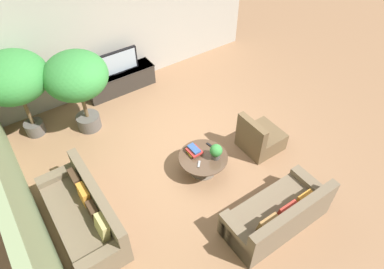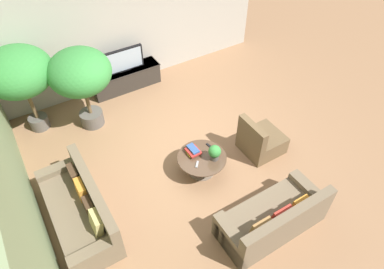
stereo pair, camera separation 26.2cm
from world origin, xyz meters
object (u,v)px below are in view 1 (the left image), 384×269
Objects in this scene: media_console at (121,81)px; potted_palm_corner at (77,78)px; television at (117,62)px; coffee_table at (203,161)px; potted_palm_tall at (13,79)px; armchair_wicker at (260,138)px; couch_near_entry at (278,215)px; couch_by_wall at (84,215)px; potted_plant_tabletop at (216,151)px.

media_console is 1.85m from potted_palm_corner.
potted_palm_corner is at bearing -144.99° from television.
coffee_table is 0.48× the size of potted_palm_tall.
coffee_table is at bearing 83.71° from armchair_wicker.
armchair_wicker reaches higher than couch_near_entry.
potted_palm_tall is at bearing -179.20° from couch_by_wall.
coffee_table is 0.51× the size of potted_palm_corner.
coffee_table is (0.13, -3.38, 0.02)m from media_console.
couch_near_entry reaches higher than potted_plant_tabletop.
potted_palm_corner is 5.86× the size of potted_plant_tabletop.
coffee_table is 3.05m from potted_palm_corner.
couch_by_wall is 2.77m from potted_palm_corner.
couch_by_wall is at bearing -89.20° from potted_palm_tall.
media_console is at bearing 35.06° from potted_palm_corner.
couch_near_entry is at bearing -68.04° from potted_palm_corner.
couch_near_entry is 0.99× the size of potted_palm_corner.
media_console is 3.93m from couch_by_wall.
potted_plant_tabletop is (-1.18, -0.00, 0.32)m from armchair_wicker.
potted_palm_tall is 4.20m from potted_plant_tabletop.
media_console is 0.94× the size of potted_palm_corner.
coffee_table is at bearing 86.20° from couch_by_wall.
potted_palm_corner is 3.17m from potted_plant_tabletop.
coffee_table is 0.46× the size of couch_by_wall.
potted_palm_corner is (-1.23, -0.87, 1.07)m from media_console.
couch_near_entry is at bearing 55.59° from couch_by_wall.
coffee_table is 0.51× the size of couch_near_entry.
couch_by_wall is at bearing 173.15° from potted_plant_tabletop.
media_console is 3.55m from potted_plant_tabletop.
potted_palm_tall is at bearing -171.21° from media_console.
couch_near_entry is at bearing -84.73° from television.
television is 0.55× the size of couch_near_entry.
potted_plant_tabletop is (2.61, -3.17, -0.87)m from potted_palm_tall.
television reaches higher than armchair_wicker.
potted_palm_corner is at bearing 156.48° from couch_by_wall.
couch_by_wall is 3.09m from potted_palm_tall.
armchair_wicker is (3.75, -0.31, -0.02)m from couch_by_wall.
coffee_table is at bearing -87.78° from television.
potted_palm_corner is (1.02, 2.35, 1.05)m from couch_by_wall.
armchair_wicker reaches higher than media_console.
potted_plant_tabletop is at bearing -84.95° from television.
potted_plant_tabletop is at bearing -84.24° from couch_near_entry.
potted_palm_tall reaches higher than potted_plant_tabletop.
potted_palm_tall is at bearing 129.43° from potted_plant_tabletop.
potted_palm_tall is 6.21× the size of potted_plant_tabletop.
potted_palm_tall is (-2.77, 4.73, 1.18)m from couch_near_entry.
television is 3.42m from coffee_table.
media_console is 5.11m from couch_near_entry.
coffee_table is at bearing 140.32° from potted_plant_tabletop.
television is at bearing 95.05° from potted_plant_tabletop.
potted_palm_tall reaches higher than television.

